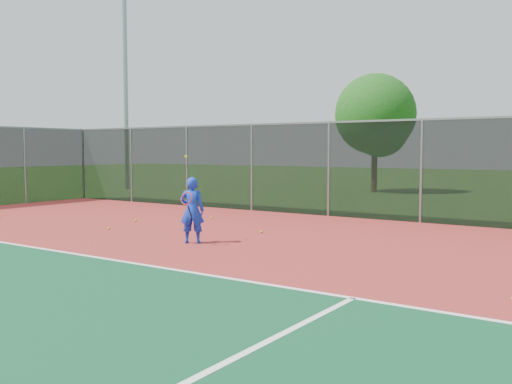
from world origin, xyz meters
TOP-DOWN VIEW (x-y plane):
  - ground at (0.00, 0.00)m, footprint 120.00×120.00m
  - court_apron at (0.00, 2.00)m, footprint 30.00×20.00m
  - fence_back at (0.00, 12.00)m, footprint 30.00×0.06m
  - tennis_player at (-3.09, 5.42)m, footprint 0.66×0.71m
  - practice_ball_0 at (-6.40, 5.86)m, footprint 0.07×0.07m
  - practice_ball_1 at (-2.67, 7.62)m, footprint 0.07×0.07m
  - practice_ball_3 at (-7.03, 7.43)m, footprint 0.07×0.07m
  - practice_ball_5 at (-5.61, 9.24)m, footprint 0.07×0.07m
  - floodlight_nw at (-18.22, 17.56)m, footprint 0.90×0.40m
  - tree_back_left at (-5.85, 22.76)m, footprint 4.06×4.06m

SIDE VIEW (x-z plane):
  - ground at x=0.00m, z-range 0.00..0.00m
  - court_apron at x=0.00m, z-range 0.00..0.02m
  - practice_ball_0 at x=-6.40m, z-range 0.02..0.09m
  - practice_ball_1 at x=-2.67m, z-range 0.02..0.09m
  - practice_ball_3 at x=-7.03m, z-range 0.02..0.09m
  - practice_ball_5 at x=-5.61m, z-range 0.02..0.09m
  - tennis_player at x=-3.09m, z-range -0.22..1.78m
  - fence_back at x=0.00m, z-range 0.05..3.08m
  - tree_back_left at x=-5.85m, z-range 0.76..6.73m
  - floodlight_nw at x=-18.22m, z-range 0.79..14.14m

